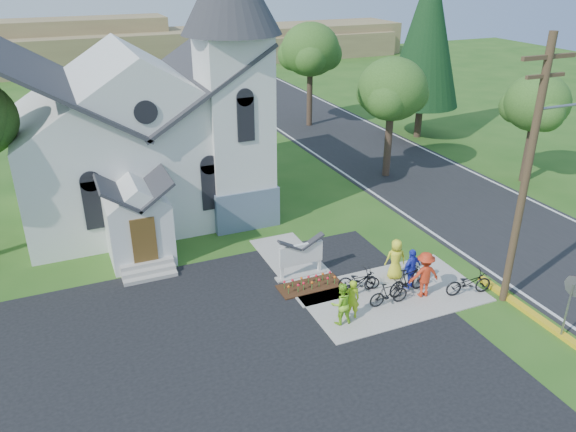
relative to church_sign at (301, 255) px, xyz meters
name	(u,v)px	position (x,y,z in m)	size (l,w,h in m)	color
ground	(365,310)	(1.20, -3.20, -1.03)	(120.00, 120.00, 0.00)	#275518
parking_lot	(198,397)	(-5.80, -5.20, -1.02)	(20.00, 16.00, 0.02)	black
road	(381,157)	(11.20, 11.80, -1.02)	(8.00, 90.00, 0.02)	black
sidewalk	(391,294)	(2.70, -2.70, -1.00)	(7.00, 4.00, 0.05)	#9F9890
church	(144,111)	(-4.28, 9.28, 4.22)	(12.35, 12.00, 13.00)	silver
church_sign	(301,255)	(0.00, 0.00, 0.00)	(2.20, 0.40, 1.70)	#9F9890
flower_bed	(310,286)	(0.00, -0.90, -0.99)	(2.60, 1.10, 0.07)	#36190E
utility_pole	(529,168)	(6.56, -4.70, 4.38)	(3.45, 0.28, 10.00)	#412D20
stop_sign	(572,295)	(6.63, -7.40, 0.75)	(0.11, 0.76, 2.48)	gray
tree_road_near	(392,90)	(9.70, 8.80, 4.18)	(4.00, 4.00, 7.05)	#33241C
tree_road_mid	(310,50)	(10.20, 20.80, 4.75)	(4.40, 4.40, 7.80)	#33241C
tree_road_far	(537,104)	(16.70, 4.80, 3.61)	(3.60, 3.60, 6.30)	#33241C
conifer	(427,33)	(16.20, 14.80, 6.36)	(5.20, 5.20, 12.40)	#33241C
distant_hills	(155,46)	(4.56, 53.13, 1.15)	(61.00, 10.00, 5.60)	olive
cyclist_0	(352,299)	(0.45, -3.46, -0.19)	(0.57, 0.38, 1.57)	#99C817
bike_0	(359,284)	(1.48, -2.19, -0.50)	(0.63, 1.80, 0.94)	black
cyclist_1	(341,304)	(-0.07, -3.60, -0.17)	(0.79, 0.61, 1.62)	#99E42A
bike_1	(389,294)	(2.16, -3.29, -0.49)	(0.46, 1.61, 0.97)	black
cyclist_2	(412,269)	(3.63, -2.58, -0.12)	(1.01, 0.42, 1.72)	blue
bike_2	(359,280)	(1.68, -1.89, -0.55)	(0.57, 1.64, 0.86)	black
cyclist_3	(424,274)	(3.75, -3.27, -0.04)	(1.21, 0.70, 1.87)	red
bike_3	(408,281)	(3.29, -2.91, -0.40)	(0.54, 1.91, 1.15)	black
cyclist_4	(396,259)	(3.47, -1.69, -0.11)	(0.85, 0.55, 1.73)	yellow
bike_4	(469,283)	(5.44, -3.87, -0.48)	(0.66, 1.89, 0.99)	black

